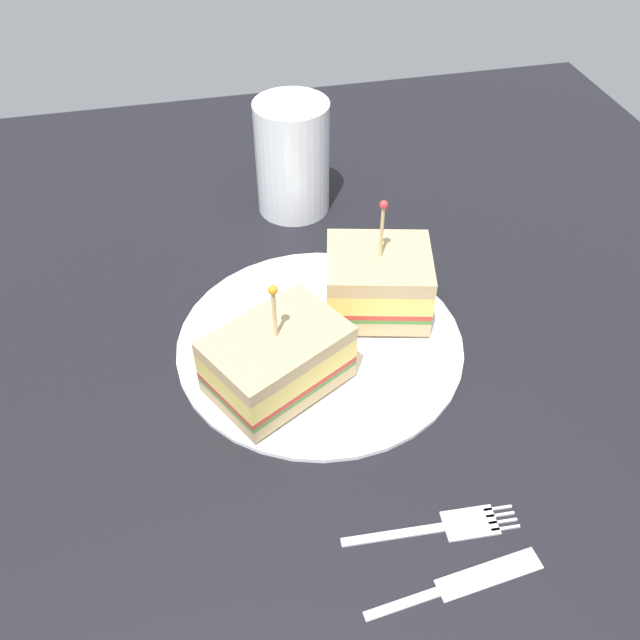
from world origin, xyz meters
TOP-DOWN VIEW (x-y plane):
  - ground_plane at (0.00, 0.00)cm, footprint 97.05×97.05cm
  - plate at (0.00, 0.00)cm, footprint 24.10×24.10cm
  - sandwich_half_front at (-4.14, 4.28)cm, footprint 11.00×12.28cm
  - sandwich_half_back at (2.70, -5.68)cm, footprint 9.35×10.25cm
  - drink_glass at (20.67, -1.84)cm, footprint 7.50×7.50cm
  - fork at (-18.56, -4.65)cm, footprint 2.41×12.01cm
  - knife at (-22.43, -4.09)cm, footprint 2.27×11.99cm

SIDE VIEW (x-z plane):
  - ground_plane at x=0.00cm, z-range -2.00..0.00cm
  - fork at x=-18.56cm, z-range 0.00..0.35cm
  - knife at x=-22.43cm, z-range 0.00..0.35cm
  - plate at x=0.00cm, z-range 0.00..0.80cm
  - sandwich_half_front at x=-4.14cm, z-range -1.56..8.37cm
  - sandwich_half_back at x=2.70cm, z-range -1.88..9.10cm
  - drink_glass at x=20.67cm, z-range -0.64..11.06cm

